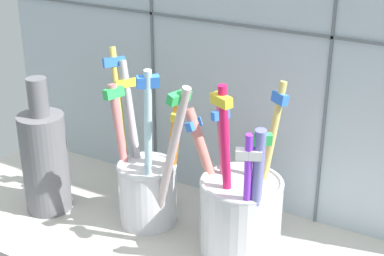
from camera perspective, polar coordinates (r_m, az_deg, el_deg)
counter_slab at (r=64.83cm, az=-0.80°, el=-11.65°), size 64.00×22.00×2.00cm
tile_wall_back at (r=65.49cm, az=4.54°, el=9.46°), size 64.00×2.20×45.00cm
toothbrush_cup_left at (r=65.53cm, az=-4.32°, el=-5.09°), size 13.55×7.44×19.02cm
toothbrush_cup_right at (r=60.64cm, az=4.64°, el=-7.89°), size 10.98×8.75×18.75cm
ceramic_vase at (r=69.21cm, az=-13.96°, el=-2.91°), size 5.19×5.19×15.98cm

